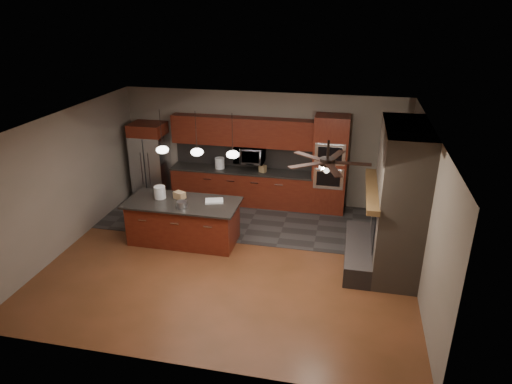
% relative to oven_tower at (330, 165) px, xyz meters
% --- Properties ---
extents(ground, '(7.00, 7.00, 0.00)m').
position_rel_oven_tower_xyz_m(ground, '(-1.70, -2.69, -1.19)').
color(ground, brown).
rests_on(ground, ground).
extents(ceiling, '(7.00, 6.00, 0.02)m').
position_rel_oven_tower_xyz_m(ceiling, '(-1.70, -2.69, 1.61)').
color(ceiling, white).
rests_on(ceiling, back_wall).
extents(back_wall, '(7.00, 0.02, 2.80)m').
position_rel_oven_tower_xyz_m(back_wall, '(-1.70, 0.31, 0.21)').
color(back_wall, gray).
rests_on(back_wall, ground).
extents(right_wall, '(0.02, 6.00, 2.80)m').
position_rel_oven_tower_xyz_m(right_wall, '(1.80, -2.69, 0.21)').
color(right_wall, gray).
rests_on(right_wall, ground).
extents(left_wall, '(0.02, 6.00, 2.80)m').
position_rel_oven_tower_xyz_m(left_wall, '(-5.20, -2.69, 0.21)').
color(left_wall, gray).
rests_on(left_wall, ground).
extents(slate_tile_patch, '(7.00, 2.40, 0.01)m').
position_rel_oven_tower_xyz_m(slate_tile_patch, '(-1.70, -0.89, -1.19)').
color(slate_tile_patch, '#353230').
rests_on(slate_tile_patch, ground).
extents(fireplace_column, '(1.30, 2.10, 2.80)m').
position_rel_oven_tower_xyz_m(fireplace_column, '(1.34, -2.29, 0.11)').
color(fireplace_column, brown).
rests_on(fireplace_column, ground).
extents(back_cabinetry, '(3.59, 0.64, 2.20)m').
position_rel_oven_tower_xyz_m(back_cabinetry, '(-2.18, 0.05, -0.30)').
color(back_cabinetry, maroon).
rests_on(back_cabinetry, ground).
extents(oven_tower, '(0.80, 0.63, 2.38)m').
position_rel_oven_tower_xyz_m(oven_tower, '(0.00, 0.00, 0.00)').
color(oven_tower, maroon).
rests_on(oven_tower, ground).
extents(microwave, '(0.73, 0.41, 0.50)m').
position_rel_oven_tower_xyz_m(microwave, '(-1.98, 0.06, 0.11)').
color(microwave, silver).
rests_on(microwave, back_cabinetry).
extents(refrigerator, '(0.84, 0.75, 1.98)m').
position_rel_oven_tower_xyz_m(refrigerator, '(-4.56, -0.07, -0.20)').
color(refrigerator, silver).
rests_on(refrigerator, ground).
extents(kitchen_island, '(2.38, 1.09, 0.92)m').
position_rel_oven_tower_xyz_m(kitchen_island, '(-2.90, -2.21, -0.73)').
color(kitchen_island, maroon).
rests_on(kitchen_island, ground).
extents(white_bucket, '(0.25, 0.25, 0.26)m').
position_rel_oven_tower_xyz_m(white_bucket, '(-3.44, -2.12, -0.14)').
color(white_bucket, silver).
rests_on(white_bucket, kitchen_island).
extents(paint_can, '(0.23, 0.23, 0.14)m').
position_rel_oven_tower_xyz_m(paint_can, '(-2.81, -2.48, -0.20)').
color(paint_can, '#A3A3A7').
rests_on(paint_can, kitchen_island).
extents(paint_tray, '(0.43, 0.36, 0.04)m').
position_rel_oven_tower_xyz_m(paint_tray, '(-2.25, -2.07, -0.25)').
color(paint_tray, white).
rests_on(paint_tray, kitchen_island).
extents(cardboard_box, '(0.27, 0.24, 0.14)m').
position_rel_oven_tower_xyz_m(cardboard_box, '(-3.02, -2.05, -0.20)').
color(cardboard_box, tan).
rests_on(cardboard_box, kitchen_island).
extents(counter_bucket, '(0.29, 0.29, 0.27)m').
position_rel_oven_tower_xyz_m(counter_bucket, '(-2.73, 0.01, -0.16)').
color(counter_bucket, white).
rests_on(counter_bucket, back_cabinetry).
extents(counter_box, '(0.19, 0.18, 0.18)m').
position_rel_oven_tower_xyz_m(counter_box, '(-1.62, -0.04, -0.20)').
color(counter_box, olive).
rests_on(counter_box, back_cabinetry).
extents(pendant_left, '(0.26, 0.26, 0.92)m').
position_rel_oven_tower_xyz_m(pendant_left, '(-3.35, -1.99, 0.77)').
color(pendant_left, black).
rests_on(pendant_left, ceiling).
extents(pendant_center, '(0.26, 0.26, 0.92)m').
position_rel_oven_tower_xyz_m(pendant_center, '(-2.60, -1.99, 0.77)').
color(pendant_center, black).
rests_on(pendant_center, ceiling).
extents(pendant_right, '(0.26, 0.26, 0.92)m').
position_rel_oven_tower_xyz_m(pendant_right, '(-1.85, -1.99, 0.77)').
color(pendant_right, black).
rests_on(pendant_right, ceiling).
extents(ceiling_fan, '(1.27, 1.33, 0.41)m').
position_rel_oven_tower_xyz_m(ceiling_fan, '(0.10, -3.49, 1.27)').
color(ceiling_fan, black).
rests_on(ceiling_fan, ceiling).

